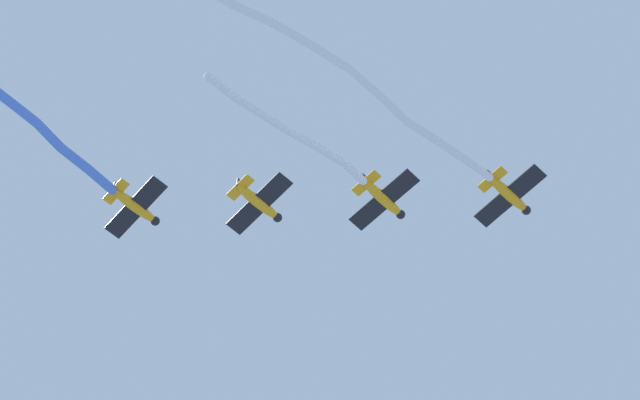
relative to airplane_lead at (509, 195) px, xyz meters
The scene contains 6 objects.
airplane_lead is the anchor object (origin of this frame).
smoke_trail_lead 16.24m from the airplane_lead, 131.88° to the right, with size 20.08×20.56×2.89m.
airplane_left_wing 10.08m from the airplane_lead, behind, with size 6.18×5.27×1.65m.
smoke_trail_left_wing 18.54m from the airplane_lead, 152.48° to the right, with size 10.89×11.67×1.44m.
airplane_right_wing 20.15m from the airplane_lead, behind, with size 6.08×5.33×1.65m.
airplane_slot 30.22m from the airplane_lead, behind, with size 6.04×5.35×1.65m.
Camera 1 is at (-11.68, -48.29, 2.94)m, focal length 62.16 mm.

